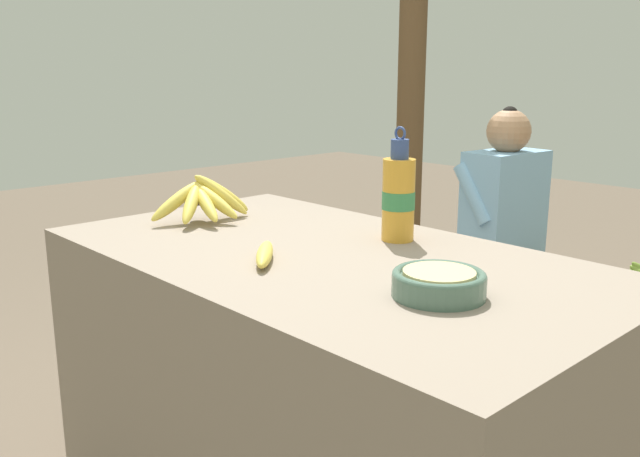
{
  "coord_description": "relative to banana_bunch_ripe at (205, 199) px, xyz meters",
  "views": [
    {
      "loc": [
        1.13,
        -1.08,
        1.21
      ],
      "look_at": [
        -0.07,
        0.05,
        0.82
      ],
      "focal_mm": 38.0,
      "sensor_mm": 36.0,
      "label": 1
    }
  ],
  "objects": [
    {
      "name": "banana_bunch_ripe",
      "position": [
        0.0,
        0.0,
        0.0
      ],
      "size": [
        0.19,
        0.32,
        0.14
      ],
      "color": "#4C381E",
      "rests_on": "market_counter"
    },
    {
      "name": "serving_bowl",
      "position": [
        0.86,
        -0.04,
        -0.04
      ],
      "size": [
        0.18,
        0.18,
        0.05
      ],
      "color": "#4C6B5B",
      "rests_on": "market_counter"
    },
    {
      "name": "support_post_near",
      "position": [
        -0.77,
        1.85,
        0.48
      ],
      "size": [
        0.15,
        0.15,
        2.66
      ],
      "color": "brown",
      "rests_on": "ground_plane"
    },
    {
      "name": "loose_banana_front",
      "position": [
        0.44,
        -0.13,
        -0.05
      ],
      "size": [
        0.17,
        0.16,
        0.04
      ],
      "rotation": [
        0.0,
        0.0,
        -0.75
      ],
      "color": "#E0C64C",
      "rests_on": "market_counter"
    },
    {
      "name": "market_counter",
      "position": [
        0.48,
        0.02,
        -0.46
      ],
      "size": [
        1.42,
        0.79,
        0.78
      ],
      "color": "gray",
      "rests_on": "ground_plane"
    },
    {
      "name": "wooden_bench",
      "position": [
        0.25,
        1.42,
        -0.52
      ],
      "size": [
        1.47,
        0.32,
        0.39
      ],
      "color": "brown",
      "rests_on": "ground_plane"
    },
    {
      "name": "seated_vendor",
      "position": [
        0.08,
        1.39,
        -0.24
      ],
      "size": [
        0.42,
        0.4,
        1.06
      ],
      "rotation": [
        0.0,
        0.0,
        3.04
      ],
      "color": "#473828",
      "rests_on": "ground_plane"
    },
    {
      "name": "water_bottle",
      "position": [
        0.52,
        0.24,
        0.05
      ],
      "size": [
        0.08,
        0.08,
        0.29
      ],
      "color": "gold",
      "rests_on": "market_counter"
    }
  ]
}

